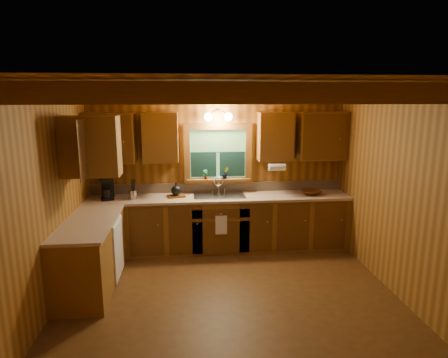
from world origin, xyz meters
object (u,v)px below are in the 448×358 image
object	(u,v)px
sink	(219,199)
wicker_basket	(311,192)
cutting_board	(176,196)
coffee_maker	(107,189)

from	to	relation	value
sink	wicker_basket	xyz separation A→B (m)	(1.50, -0.05, 0.08)
cutting_board	wicker_basket	xyz separation A→B (m)	(2.19, -0.06, 0.03)
sink	coffee_maker	xyz separation A→B (m)	(-1.76, -0.02, 0.21)
coffee_maker	cutting_board	distance (m)	1.08
coffee_maker	wicker_basket	xyz separation A→B (m)	(3.26, -0.03, -0.12)
sink	wicker_basket	distance (m)	1.50
sink	cutting_board	xyz separation A→B (m)	(-0.69, 0.01, 0.06)
sink	wicker_basket	world-z (taller)	sink
sink	coffee_maker	world-z (taller)	coffee_maker
coffee_maker	cutting_board	size ratio (longest dim) A/B	1.20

